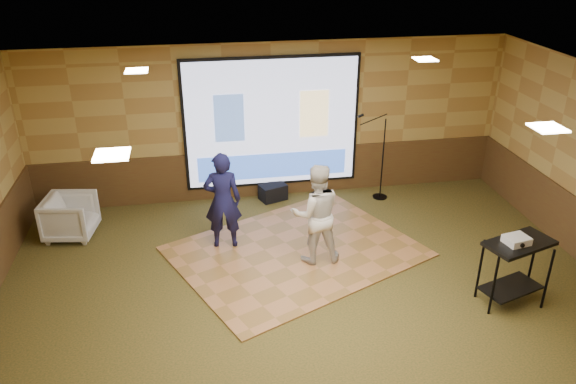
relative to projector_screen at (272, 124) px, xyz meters
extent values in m
plane|color=#283116|center=(0.00, -3.44, -1.47)|extent=(9.00, 9.00, 0.00)
cube|color=tan|center=(0.00, 0.06, 0.03)|extent=(9.00, 0.04, 3.00)
cube|color=beige|center=(0.00, -3.44, 1.53)|extent=(9.00, 7.00, 0.04)
cube|color=#4F2D1A|center=(0.00, 0.04, -1.00)|extent=(9.00, 0.04, 0.95)
cube|color=black|center=(0.00, 0.01, 0.03)|extent=(3.32, 0.03, 2.52)
cube|color=silver|center=(0.00, -0.02, 0.03)|extent=(3.20, 0.02, 2.40)
cube|color=#415C90|center=(-0.80, -0.03, 0.18)|extent=(0.55, 0.01, 0.90)
cube|color=#E3C783|center=(0.80, -0.03, 0.18)|extent=(0.55, 0.01, 0.90)
cube|color=blue|center=(0.00, -0.03, -0.82)|extent=(2.88, 0.01, 0.50)
cube|color=beige|center=(-2.20, -1.64, 1.50)|extent=(0.32, 0.32, 0.02)
cube|color=beige|center=(2.20, -1.64, 1.50)|extent=(0.32, 0.32, 0.02)
cube|color=beige|center=(-2.20, -4.94, 1.50)|extent=(0.32, 0.32, 0.02)
cube|color=beige|center=(2.20, -4.94, 1.50)|extent=(0.32, 0.32, 0.02)
cube|color=#A86E3D|center=(0.06, -2.19, -1.46)|extent=(4.56, 4.13, 0.03)
imported|color=#14143F|center=(-1.08, -1.79, -0.62)|extent=(0.63, 0.44, 1.65)
imported|color=silver|center=(0.31, -2.49, -0.63)|extent=(0.81, 0.64, 1.64)
cylinder|color=black|center=(2.40, -4.23, -1.00)|extent=(0.04, 0.04, 0.95)
cylinder|color=black|center=(3.20, -4.23, -1.00)|extent=(0.04, 0.04, 0.95)
cylinder|color=black|center=(2.40, -3.83, -1.00)|extent=(0.04, 0.04, 0.95)
cylinder|color=black|center=(3.20, -3.83, -1.00)|extent=(0.04, 0.04, 0.95)
cube|color=black|center=(2.80, -4.03, -0.50)|extent=(0.95, 0.50, 0.05)
cube|color=black|center=(2.80, -4.03, -1.23)|extent=(0.85, 0.45, 0.03)
cube|color=silver|center=(2.72, -4.06, -0.42)|extent=(0.35, 0.31, 0.10)
cylinder|color=black|center=(2.07, -0.46, -1.46)|extent=(0.28, 0.28, 0.02)
cylinder|color=black|center=(2.07, -0.46, -0.67)|extent=(0.02, 0.02, 1.62)
cylinder|color=black|center=(1.83, -0.46, 0.14)|extent=(0.51, 0.02, 0.20)
cylinder|color=black|center=(1.58, -0.46, 0.23)|extent=(0.12, 0.05, 0.08)
imported|color=gray|center=(-3.64, -1.00, -1.11)|extent=(0.92, 0.90, 0.74)
cube|color=black|center=(-0.02, -0.19, -1.32)|extent=(0.58, 0.48, 0.31)
camera|label=1|loc=(-1.42, -9.94, 3.42)|focal=35.00mm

